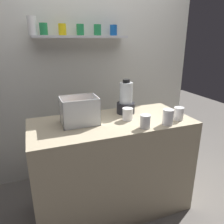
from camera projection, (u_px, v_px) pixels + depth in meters
name	position (u px, v px, depth m)	size (l,w,h in m)	color
ground_plane	(112.00, 205.00, 2.15)	(8.00, 8.00, 0.00)	slate
counter	(112.00, 166.00, 2.00)	(1.40, 0.64, 0.90)	tan
back_wall_unit	(87.00, 68.00, 2.42)	(2.60, 0.24, 2.50)	silver
carrot_display_bin	(80.00, 115.00, 1.78)	(0.30, 0.22, 0.23)	white
blender_pitcher	(126.00, 100.00, 2.02)	(0.17, 0.17, 0.32)	black
juice_cup_orange_far_left	(128.00, 115.00, 1.87)	(0.09, 0.09, 0.11)	white
juice_cup_beet_left	(145.00, 122.00, 1.70)	(0.08, 0.08, 0.11)	white
juice_cup_beet_middle	(168.00, 118.00, 1.76)	(0.09, 0.09, 0.13)	white
juice_cup_carrot_right	(179.00, 114.00, 1.87)	(0.09, 0.09, 0.11)	white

